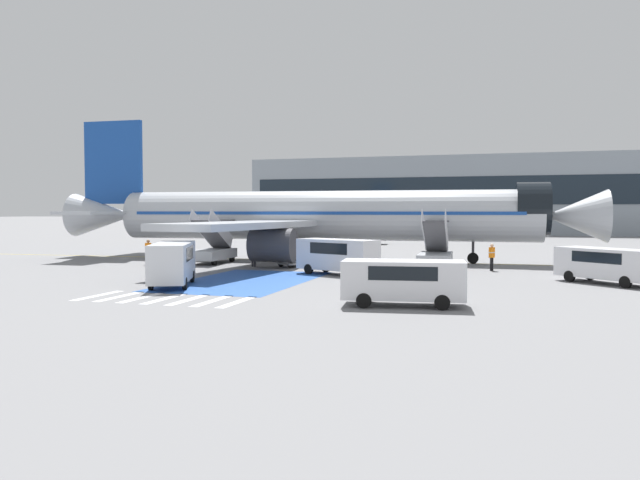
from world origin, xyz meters
TOP-DOWN VIEW (x-y plane):
  - ground_plane at (0.00, 0.00)m, footprint 600.00×600.00m
  - apron_leadline_yellow at (0.48, 0.44)m, footprint 77.52×3.92m
  - apron_stand_patch_blue at (0.48, -14.77)m, footprint 6.87×12.21m
  - apron_walkway_bar_0 at (-3.72, -22.45)m, footprint 0.44×3.60m
  - apron_walkway_bar_1 at (-2.52, -22.45)m, footprint 0.44×3.60m
  - apron_walkway_bar_2 at (-1.32, -22.45)m, footprint 0.44×3.60m
  - apron_walkway_bar_3 at (-0.12, -22.45)m, footprint 0.44×3.60m
  - apron_walkway_bar_4 at (1.08, -22.45)m, footprint 0.44×3.60m
  - apron_walkway_bar_5 at (2.28, -22.45)m, footprint 0.44×3.60m
  - apron_walkway_bar_6 at (3.48, -22.45)m, footprint 0.44×3.60m
  - airliner at (-0.20, 0.40)m, footprint 43.96×33.76m
  - boarding_stairs_forward at (9.93, -3.63)m, footprint 2.43×5.32m
  - boarding_stairs_aft at (-6.85, -4.44)m, footprint 2.43×5.32m
  - fuel_tanker at (-4.41, 24.84)m, footprint 10.91×3.95m
  - service_van_0 at (10.65, -21.35)m, footprint 5.34×2.72m
  - service_van_1 at (20.04, -10.19)m, footprint 5.41×5.13m
  - service_van_2 at (-2.27, -18.10)m, footprint 3.80×5.78m
  - service_van_3 at (4.57, -9.85)m, footprint 5.61×3.76m
  - baggage_cart at (0.34, -5.21)m, footprint 2.74×2.99m
  - ground_crew_0 at (-2.66, -6.25)m, footprint 0.48×0.37m
  - ground_crew_1 at (3.93, -4.18)m, footprint 0.45×0.28m
  - ground_crew_2 at (-10.82, -6.98)m, footprint 0.43×0.25m
  - ground_crew_3 at (13.76, -4.38)m, footprint 0.41×0.49m
  - terminal_building at (8.47, 64.57)m, footprint 78.28×12.10m

SIDE VIEW (x-z plane):
  - ground_plane at x=0.00m, z-range 0.00..0.00m
  - apron_leadline_yellow at x=0.48m, z-range 0.00..0.01m
  - apron_stand_patch_blue at x=0.48m, z-range 0.00..0.01m
  - apron_walkway_bar_0 at x=-3.72m, z-range 0.00..0.01m
  - apron_walkway_bar_1 at x=-2.52m, z-range 0.00..0.01m
  - apron_walkway_bar_2 at x=-1.32m, z-range 0.00..0.01m
  - apron_walkway_bar_3 at x=-0.12m, z-range 0.00..0.01m
  - apron_walkway_bar_4 at x=1.08m, z-range 0.00..0.01m
  - apron_walkway_bar_5 at x=2.28m, z-range 0.00..0.01m
  - apron_walkway_bar_6 at x=3.48m, z-range 0.00..0.01m
  - baggage_cart at x=0.34m, z-range -0.18..0.69m
  - ground_crew_0 at x=-2.66m, z-range 0.12..1.78m
  - ground_crew_1 at x=3.93m, z-range 0.13..1.82m
  - boarding_stairs_aft at x=-6.85m, z-range -1.07..3.08m
  - boarding_stairs_forward at x=9.93m, z-range -1.07..3.08m
  - ground_crew_3 at x=13.76m, z-range 0.15..1.96m
  - ground_crew_2 at x=-10.82m, z-range 0.15..2.02m
  - service_van_0 at x=10.65m, z-range 0.21..2.13m
  - service_van_1 at x=20.04m, z-range 0.21..2.15m
  - service_van_3 at x=4.57m, z-range 0.22..2.44m
  - service_van_2 at x=-2.27m, z-range 0.22..2.52m
  - fuel_tanker at x=-4.41m, z-range 0.01..3.30m
  - airliner at x=-0.20m, z-range -2.30..9.51m
  - terminal_building at x=8.47m, z-range 0.00..13.33m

